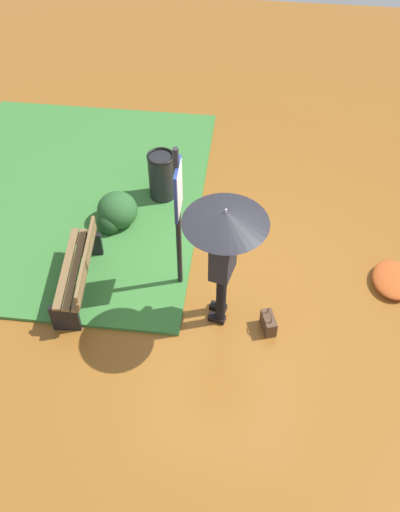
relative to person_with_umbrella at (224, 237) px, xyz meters
name	(u,v)px	position (x,y,z in m)	size (l,w,h in m)	color
ground_plane	(229,302)	(-0.30, 0.08, -1.55)	(18.00, 18.00, 0.00)	brown
grass_verge	(74,197)	(-2.08, -2.51, -1.53)	(4.80, 4.00, 0.05)	#387533
person_with_umbrella	(224,237)	(0.00, 0.00, 0.00)	(0.96, 0.96, 2.04)	black
info_sign_post	(178,206)	(-0.56, -0.60, -0.11)	(0.44, 0.07, 2.30)	black
handbag	(268,323)	(0.07, 0.62, -1.42)	(0.33, 0.23, 0.37)	#4C3323
park_bench	(79,271)	(-0.27, -1.91, -1.15)	(1.40, 0.48, 0.75)	black
trash_bin	(162,177)	(-2.26, -1.12, -1.13)	(0.42, 0.42, 0.83)	black
shrub_cluster	(116,212)	(-1.58, -1.71, -1.30)	(0.66, 0.60, 0.54)	#285628
leaf_pile_near_person	(204,224)	(-1.69, -0.40, -1.50)	(0.50, 0.40, 0.11)	#A86023
leaf_pile_by_bench	(393,280)	(-0.88, 2.29, -1.47)	(0.71, 0.57, 0.16)	#B74C1E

